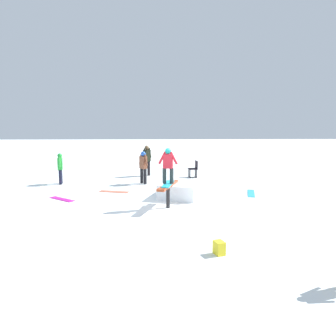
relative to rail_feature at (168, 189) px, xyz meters
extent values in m
plane|color=white|center=(0.00, 0.00, -0.72)|extent=(60.00, 60.00, 0.00)
cylinder|color=black|center=(0.00, 0.00, -0.32)|extent=(0.14, 0.14, 0.80)
cube|color=#A53F1E|center=(0.00, 0.00, 0.12)|extent=(1.84, 0.84, 0.08)
cube|color=white|center=(-1.69, 0.55, -0.41)|extent=(2.18, 1.99, 0.61)
cube|color=#20B3D4|center=(0.00, 0.00, 0.18)|extent=(1.33, 0.52, 0.03)
cylinder|color=#222E2F|center=(-0.02, -0.13, 0.47)|extent=(0.14, 0.14, 0.56)
cylinder|color=#222E2F|center=(0.02, 0.13, 0.47)|extent=(0.14, 0.14, 0.56)
cube|color=red|center=(0.00, 0.00, 1.01)|extent=(0.27, 0.37, 0.51)
cylinder|color=red|center=(-0.04, -0.21, 1.13)|extent=(0.14, 0.31, 0.47)
cylinder|color=red|center=(0.04, 0.21, 1.13)|extent=(0.14, 0.31, 0.47)
sphere|color=teal|center=(0.00, 0.00, 1.38)|extent=(0.22, 0.22, 0.22)
cylinder|color=black|center=(-6.65, -0.90, -0.32)|extent=(0.16, 0.16, 0.78)
cylinder|color=black|center=(-6.43, -1.09, -0.32)|extent=(0.16, 0.16, 0.78)
cube|color=black|center=(-6.54, -0.99, 0.38)|extent=(0.43, 0.42, 0.62)
cylinder|color=black|center=(-6.72, -0.84, 0.51)|extent=(0.23, 0.22, 0.55)
cylinder|color=black|center=(-6.37, -1.15, 0.51)|extent=(0.23, 0.22, 0.55)
sphere|color=brown|center=(-6.54, -0.99, 0.80)|extent=(0.24, 0.24, 0.24)
cylinder|color=black|center=(-4.30, -1.00, -0.34)|extent=(0.15, 0.15, 0.74)
cylinder|color=black|center=(-4.52, -1.17, -0.34)|extent=(0.15, 0.15, 0.74)
cube|color=brown|center=(-4.41, -1.09, 0.32)|extent=(0.42, 0.40, 0.59)
cylinder|color=brown|center=(-4.23, -0.95, 0.46)|extent=(0.24, 0.21, 0.53)
cylinder|color=brown|center=(-4.59, -1.23, 0.46)|extent=(0.24, 0.21, 0.53)
sphere|color=blue|center=(-4.41, -1.09, 0.73)|extent=(0.23, 0.23, 0.23)
cylinder|color=black|center=(-4.33, -5.04, -0.37)|extent=(0.15, 0.15, 0.69)
cylinder|color=black|center=(-4.60, -5.08, -0.37)|extent=(0.15, 0.15, 0.69)
cube|color=green|center=(-4.47, -5.06, 0.26)|extent=(0.38, 0.26, 0.56)
cylinder|color=green|center=(-4.25, -5.03, 0.39)|extent=(0.25, 0.12, 0.51)
cylinder|color=green|center=(-4.68, -5.10, 0.39)|extent=(0.25, 0.12, 0.51)
sphere|color=green|center=(-4.47, -5.06, 0.65)|extent=(0.22, 0.22, 0.22)
cube|color=#2DB0D2|center=(-2.21, 3.60, -0.70)|extent=(1.43, 0.57, 0.02)
cube|color=#E57152|center=(-2.65, -2.29, -0.70)|extent=(0.59, 1.32, 0.02)
cube|color=#D11AA4|center=(-1.34, -4.21, -0.70)|extent=(0.99, 1.16, 0.02)
cube|color=#3F3F44|center=(-5.97, 1.24, -0.50)|extent=(0.40, 0.10, 0.44)
cube|color=#3F3F44|center=(-6.03, 1.60, -0.50)|extent=(0.40, 0.10, 0.44)
cube|color=black|center=(-6.00, 1.42, -0.26)|extent=(0.51, 0.51, 0.04)
cube|color=black|center=(-6.03, 1.62, -0.04)|extent=(0.44, 0.11, 0.40)
cube|color=yellow|center=(4.43, 1.18, -0.55)|extent=(0.36, 0.31, 0.34)
camera|label=1|loc=(13.28, -0.28, 2.90)|focal=40.00mm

